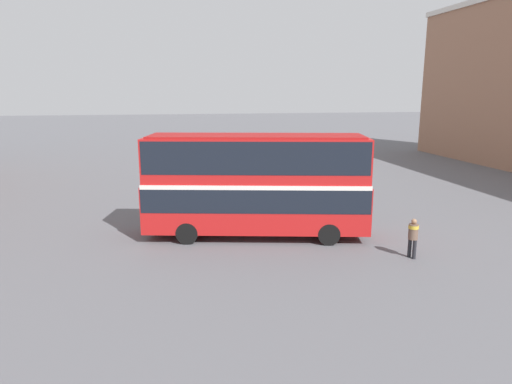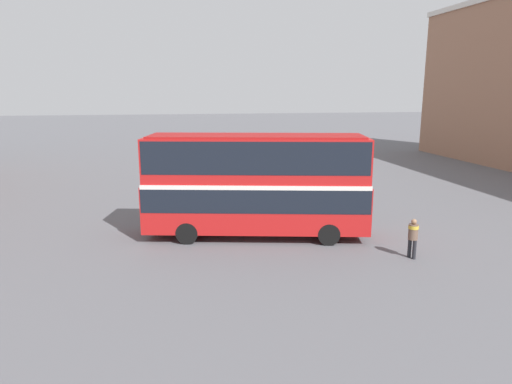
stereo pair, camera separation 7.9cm
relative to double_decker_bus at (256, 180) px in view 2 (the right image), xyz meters
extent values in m
plane|color=#5B5B60|center=(0.52, 0.69, -2.76)|extent=(240.00, 240.00, 0.00)
cube|color=red|center=(0.00, 0.00, -1.25)|extent=(10.63, 4.70, 2.17)
cube|color=red|center=(0.00, 0.00, 0.91)|extent=(10.46, 4.60, 2.14)
cube|color=black|center=(0.00, 0.00, -0.76)|extent=(10.53, 4.71, 1.07)
cube|color=black|center=(0.00, 0.00, 1.17)|extent=(10.31, 4.59, 1.46)
cube|color=silver|center=(0.00, 0.00, -0.13)|extent=(10.53, 4.70, 0.20)
cube|color=maroon|center=(0.00, 0.00, 2.03)|extent=(9.97, 4.32, 0.10)
cylinder|color=black|center=(3.47, 0.38, -2.26)|extent=(1.04, 0.51, 1.00)
cylinder|color=black|center=(2.98, -1.82, -2.26)|extent=(1.04, 0.51, 1.00)
cylinder|color=black|center=(-2.78, 1.77, -2.26)|extent=(1.04, 0.51, 1.00)
cylinder|color=black|center=(-3.27, -0.42, -2.26)|extent=(1.04, 0.51, 1.00)
cylinder|color=#232328|center=(5.84, -4.16, -2.35)|extent=(0.15, 0.15, 0.81)
cylinder|color=#232328|center=(5.76, -3.92, -2.35)|extent=(0.15, 0.15, 0.81)
cylinder|color=brown|center=(5.80, -4.04, -1.62)|extent=(0.49, 0.49, 0.64)
cylinder|color=gold|center=(5.80, -4.04, -1.42)|extent=(0.52, 0.52, 0.14)
sphere|color=#936B4C|center=(5.80, -4.04, -1.19)|extent=(0.22, 0.22, 0.22)
cube|color=silver|center=(9.84, 15.65, -2.09)|extent=(4.69, 1.94, 0.81)
cube|color=black|center=(10.03, 15.64, -1.41)|extent=(2.46, 1.70, 0.55)
cylinder|color=black|center=(8.38, 14.87, -2.45)|extent=(0.62, 0.24, 0.61)
cylinder|color=black|center=(8.43, 16.50, -2.45)|extent=(0.62, 0.24, 0.61)
cylinder|color=black|center=(11.25, 14.79, -2.45)|extent=(0.62, 0.24, 0.61)
cylinder|color=black|center=(11.30, 16.42, -2.45)|extent=(0.62, 0.24, 0.61)
cube|color=navy|center=(-0.11, 17.17, -2.16)|extent=(4.38, 2.45, 0.66)
cube|color=black|center=(-0.27, 17.19, -1.60)|extent=(2.38, 1.96, 0.47)
cylinder|color=black|center=(1.29, 17.78, -2.45)|extent=(0.65, 0.32, 0.63)
cylinder|color=black|center=(1.03, 16.15, -2.45)|extent=(0.65, 0.32, 0.63)
cylinder|color=black|center=(-1.25, 18.18, -2.45)|extent=(0.65, 0.32, 0.63)
cylinder|color=black|center=(-1.50, 16.56, -2.45)|extent=(0.65, 0.32, 0.63)
camera|label=1|loc=(-4.03, -20.38, 4.02)|focal=32.00mm
camera|label=2|loc=(-3.95, -20.39, 4.02)|focal=32.00mm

